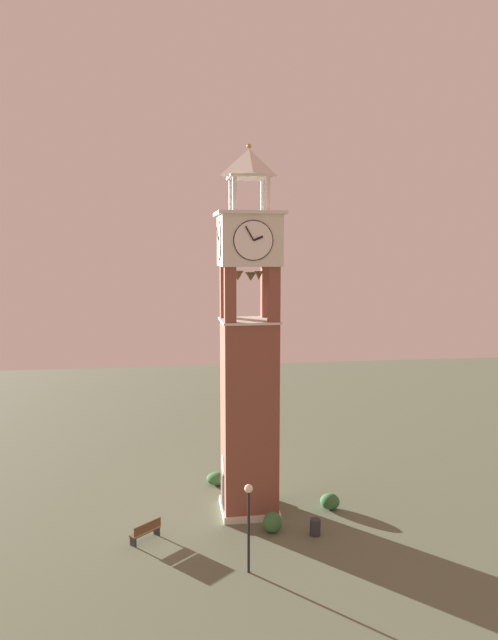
{
  "coord_description": "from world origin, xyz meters",
  "views": [
    {
      "loc": [
        30.26,
        -4.23,
        13.86
      ],
      "look_at": [
        0.0,
        0.0,
        10.17
      ],
      "focal_mm": 34.0,
      "sensor_mm": 36.0,
      "label": 1
    }
  ],
  "objects": [
    {
      "name": "ground",
      "position": [
        0.0,
        0.0,
        0.0
      ],
      "size": [
        80.0,
        80.0,
        0.0
      ],
      "primitive_type": "plane",
      "color": "#5B664C"
    },
    {
      "name": "clock_tower",
      "position": [
        0.0,
        -0.0,
        7.96
      ],
      "size": [
        3.33,
        3.33,
        18.91
      ],
      "color": "brown",
      "rests_on": "ground"
    },
    {
      "name": "park_bench",
      "position": [
        2.6,
        -5.3,
        0.48
      ],
      "size": [
        1.39,
        1.49,
        0.95
      ],
      "color": "brown",
      "rests_on": "ground"
    },
    {
      "name": "lamp_post",
      "position": [
        6.03,
        -0.86,
        2.72
      ],
      "size": [
        0.36,
        0.36,
        3.92
      ],
      "color": "black",
      "rests_on": "ground"
    },
    {
      "name": "trash_bin",
      "position": [
        3.13,
        2.8,
        0.4
      ],
      "size": [
        0.52,
        0.52,
        0.8
      ],
      "primitive_type": "cylinder",
      "color": "#2D2D33",
      "rests_on": "ground"
    },
    {
      "name": "shrub_near_entry",
      "position": [
        2.55,
        0.8,
        0.5
      ],
      "size": [
        0.94,
        0.94,
        1.01
      ],
      "primitive_type": "ellipsoid",
      "color": "#336638",
      "rests_on": "ground"
    },
    {
      "name": "shrub_left_of_tower",
      "position": [
        -3.85,
        -1.36,
        0.34
      ],
      "size": [
        1.23,
        1.23,
        0.69
      ],
      "primitive_type": "ellipsoid",
      "color": "#336638",
      "rests_on": "ground"
    },
    {
      "name": "shrub_behind_bench",
      "position": [
        0.35,
        4.3,
        0.4
      ],
      "size": [
        1.04,
        1.04,
        0.81
      ],
      "primitive_type": "ellipsoid",
      "color": "#336638",
      "rests_on": "ground"
    }
  ]
}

